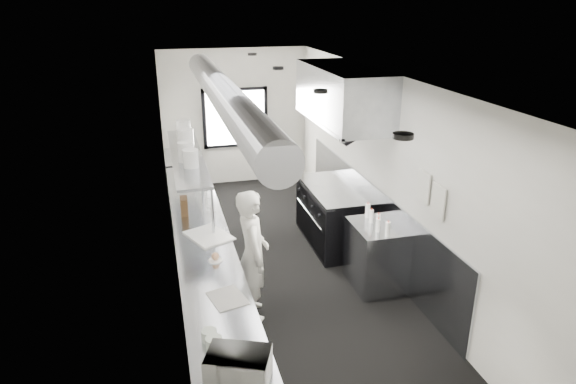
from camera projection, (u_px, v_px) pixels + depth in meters
floor at (282, 270)px, 7.48m from camera, size 3.00×8.00×0.01m
ceiling at (281, 76)px, 6.48m from camera, size 3.00×8.00×0.01m
wall_back at (235, 118)px, 10.59m from camera, size 3.00×0.02×2.80m
wall_front at (428, 378)px, 3.36m from camera, size 3.00×0.02×2.80m
wall_left at (169, 190)px, 6.63m from camera, size 0.02×8.00×2.80m
wall_right at (383, 171)px, 7.33m from camera, size 0.02×8.00×2.80m
wall_cladding at (370, 218)px, 7.90m from camera, size 0.03×5.50×1.10m
hvac_duct at (223, 93)px, 6.76m from camera, size 0.40×6.40×0.40m
service_window at (236, 118)px, 10.56m from camera, size 1.36×0.05×1.25m
exhaust_hood at (342, 95)px, 7.51m from camera, size 0.81×2.20×0.88m
prep_counter at (205, 270)px, 6.60m from camera, size 0.70×6.00×0.90m
pass_shelf at (187, 156)px, 7.55m from camera, size 0.45×3.00×0.68m
range at (334, 215)px, 8.19m from camera, size 0.88×1.60×0.94m
bottle_station at (376, 255)px, 6.96m from camera, size 0.65×0.80×0.90m
far_work_table at (185, 178)px, 9.94m from camera, size 0.70×1.20×0.90m
notice_sheet_a at (424, 187)px, 6.17m from camera, size 0.02×0.28×0.38m
notice_sheet_b at (438, 201)px, 5.87m from camera, size 0.02×0.28×0.38m
line_cook at (253, 255)px, 6.18m from camera, size 0.42×0.62×1.66m
microwave at (238, 368)px, 3.99m from camera, size 0.55×0.49×0.27m
deli_tub_a at (214, 343)px, 4.40m from camera, size 0.17×0.17×0.11m
deli_tub_b at (209, 335)px, 4.51m from camera, size 0.18×0.18×0.10m
newspaper at (227, 298)px, 5.15m from camera, size 0.41×0.47×0.01m
small_plate at (216, 260)px, 5.88m from camera, size 0.20×0.20×0.01m
pastry at (215, 256)px, 5.87m from camera, size 0.09×0.09×0.09m
cutting_board at (209, 236)px, 6.48m from camera, size 0.64×0.72×0.02m
knife_block at (184, 206)px, 7.11m from camera, size 0.11×0.22×0.24m
plate_stack_a at (191, 158)px, 6.93m from camera, size 0.24×0.24×0.25m
plate_stack_b at (185, 152)px, 7.17m from camera, size 0.22×0.22×0.28m
plate_stack_c at (186, 140)px, 7.64m from camera, size 0.30×0.30×0.34m
plate_stack_d at (184, 131)px, 8.12m from camera, size 0.27×0.27×0.35m
squeeze_bottle_a at (388, 229)px, 6.46m from camera, size 0.07×0.07×0.19m
squeeze_bottle_b at (378, 225)px, 6.58m from camera, size 0.07×0.07×0.18m
squeeze_bottle_c at (378, 220)px, 6.73m from camera, size 0.07×0.07×0.17m
squeeze_bottle_d at (371, 216)px, 6.85m from camera, size 0.06×0.06×0.18m
squeeze_bottle_e at (368, 211)px, 7.01m from camera, size 0.08×0.08×0.20m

